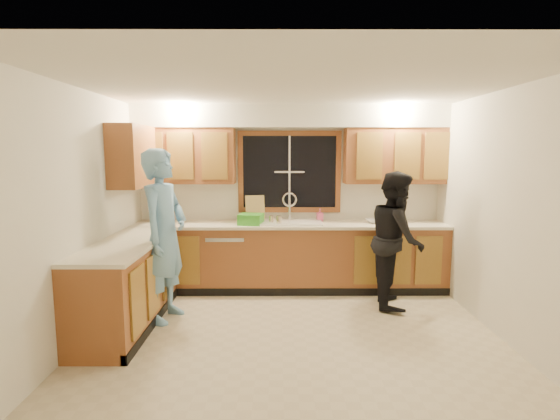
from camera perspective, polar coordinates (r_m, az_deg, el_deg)
The scene contains 26 objects.
floor at distance 4.64m, azimuth 1.80°, elevation -16.30°, with size 4.20×4.20×0.00m, color beige.
ceiling at distance 4.29m, azimuth 1.94°, elevation 15.94°, with size 4.20×4.20×0.00m, color silver.
wall_back at distance 6.17m, azimuth 1.23°, elevation 1.75°, with size 4.20×4.20×0.00m, color silver.
wall_left at distance 4.70m, azimuth -24.63°, elevation -0.77°, with size 3.80×3.80×0.00m, color silver.
wall_right at distance 4.84m, azimuth 27.56°, elevation -0.72°, with size 3.80×3.80×0.00m, color silver.
base_cabinets_back at distance 6.01m, azimuth 1.28°, elevation -6.25°, with size 4.20×0.60×0.88m, color brown.
base_cabinets_left at distance 5.08m, azimuth -19.35°, elevation -9.29°, with size 0.60×1.90×0.88m, color brown.
countertop_back at distance 5.91m, azimuth 1.30°, elevation -1.94°, with size 4.20×0.63×0.04m, color #EFE5C9.
countertop_left at distance 4.97m, azimuth -19.42°, elevation -4.20°, with size 0.63×1.90×0.04m, color #EFE5C9.
upper_cabinets_left at distance 6.11m, azimuth -12.30°, elevation 6.92°, with size 1.35×0.33×0.75m, color brown.
upper_cabinets_right at distance 6.18m, azimuth 14.72°, elevation 6.85°, with size 1.35×0.33×0.75m, color brown.
upper_cabinets_return at distance 5.65m, azimuth -18.72°, elevation 6.66°, with size 0.33×0.90×0.75m, color brown.
soffit at distance 5.98m, azimuth 1.31°, elevation 12.11°, with size 4.20×0.35×0.30m, color white.
window_frame at distance 6.14m, azimuth 1.24°, elevation 4.99°, with size 1.44×0.03×1.14m.
sink at distance 5.93m, azimuth 1.29°, elevation -2.25°, with size 0.86×0.52×0.57m.
dishwasher at distance 6.05m, azimuth -6.84°, elevation -6.51°, with size 0.60×0.56×0.82m, color white.
stove at distance 4.57m, azimuth -21.73°, elevation -11.17°, with size 0.58×0.75×0.90m, color white.
man at distance 5.02m, azimuth -14.90°, elevation -3.23°, with size 0.70×0.46×1.92m, color #71A8D5.
woman at distance 5.50m, azimuth 14.96°, elevation -3.70°, with size 0.80×0.63×1.65m, color black.
knife_block at distance 6.18m, azimuth -14.30°, elevation -0.58°, with size 0.11×0.10×0.21m, color olive.
cutting_board at distance 6.12m, azimuth -3.26°, elevation 0.26°, with size 0.27×0.02×0.36m, color #D7B56E.
dish_crate at distance 5.81m, azimuth -3.82°, elevation -1.20°, with size 0.30×0.28×0.14m, color green.
soap_bottle at distance 6.08m, azimuth 5.23°, elevation -0.66°, with size 0.08×0.08×0.18m, color #E9588E.
bowl at distance 6.05m, azimuth 12.29°, elevation -1.41°, with size 0.24×0.24×0.06m, color silver.
can_left at distance 5.84m, azimuth -1.14°, elevation -1.30°, with size 0.06×0.06×0.11m, color beige.
can_right at distance 5.75m, azimuth -0.15°, elevation -1.38°, with size 0.07×0.07×0.12m, color beige.
Camera 1 is at (-0.16, -4.24, 1.88)m, focal length 28.00 mm.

